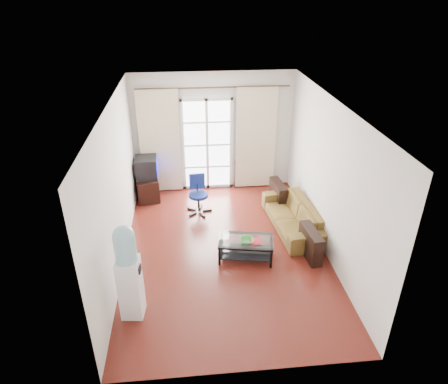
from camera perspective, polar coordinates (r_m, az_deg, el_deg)
The scene contains 20 objects.
floor at distance 7.41m, azimuth 0.16°, elevation -8.23°, with size 5.20×5.20×0.00m, color maroon.
ceiling at distance 6.21m, azimuth 0.20°, elevation 12.30°, with size 5.20×5.20×0.00m, color white.
wall_back at distance 9.09m, azimuth -1.52°, elevation 8.51°, with size 3.60×0.02×2.70m, color silver.
wall_front at distance 4.56m, azimuth 3.63°, elevation -13.76°, with size 3.60×0.02×2.70m, color silver.
wall_left at distance 6.78m, azimuth -15.14°, elevation 0.39°, with size 0.02×5.20×2.70m, color silver.
wall_right at distance 7.10m, azimuth 14.80°, elevation 1.74°, with size 0.02×5.20×2.70m, color silver.
french_door at distance 9.12m, azimuth -2.42°, elevation 6.73°, with size 1.16×0.06×2.15m.
curtain_rod at distance 8.70m, azimuth -1.55°, elevation 14.70°, with size 0.04×0.04×3.30m, color #4C3F2D.
curtain_left at distance 9.03m, azimuth -9.12°, elevation 7.00°, with size 0.90×0.07×2.35m, color beige.
curtain_right at distance 9.14m, azimuth 4.55°, elevation 7.55°, with size 0.90×0.07×2.35m, color beige.
radiator at distance 9.47m, azimuth 3.44°, elevation 2.63°, with size 0.64×0.12×0.64m, color gray.
sofa at distance 7.99m, azimuth 9.77°, elevation -3.41°, with size 0.90×1.92×0.54m, color olive.
coffee_table at distance 7.08m, azimuth 3.13°, elevation -7.74°, with size 1.03×0.71×0.38m.
bowl at distance 6.93m, azimuth 3.29°, elevation -6.95°, with size 0.26×0.26×0.06m, color #338430.
book at distance 6.94m, azimuth 3.76°, elevation -7.11°, with size 0.18×0.24×0.02m, color maroon.
remote at distance 7.05m, azimuth 4.22°, elevation -6.53°, with size 0.15×0.04×0.02m, color black.
tv_stand at distance 9.13m, azimuth -10.89°, elevation 0.61°, with size 0.47×0.70×0.51m, color black.
crt_tv at distance 8.95m, azimuth -11.14°, elevation 3.46°, with size 0.53×0.52×0.46m.
task_chair at distance 8.46m, azimuth -3.66°, elevation -1.36°, with size 0.60×0.60×0.82m.
water_cooler at distance 5.82m, azimuth -13.51°, elevation -10.87°, with size 0.35×0.34×1.53m.
Camera 1 is at (-0.62, -5.95, 4.38)m, focal length 32.00 mm.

